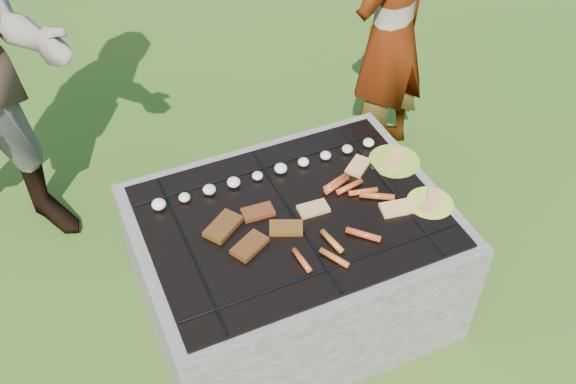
# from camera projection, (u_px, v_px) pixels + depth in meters

# --- Properties ---
(lawn) EXTENTS (60.00, 60.00, 0.00)m
(lawn) POSITION_uv_depth(u_px,v_px,m) (292.00, 303.00, 3.08)
(lawn) COLOR #214912
(lawn) RESTS_ON ground
(fire_pit) EXTENTS (1.30, 1.00, 0.62)m
(fire_pit) POSITION_uv_depth(u_px,v_px,m) (293.00, 266.00, 2.89)
(fire_pit) COLOR gray
(fire_pit) RESTS_ON ground
(mushrooms) EXTENTS (1.06, 0.06, 0.04)m
(mushrooms) POSITION_uv_depth(u_px,v_px,m) (261.00, 174.00, 2.81)
(mushrooms) COLOR white
(mushrooms) RESTS_ON fire_pit
(pork_slabs) EXTENTS (0.40, 0.30, 0.02)m
(pork_slabs) POSITION_uv_depth(u_px,v_px,m) (249.00, 229.00, 2.59)
(pork_slabs) COLOR brown
(pork_slabs) RESTS_ON fire_pit
(sausages) EXTENTS (0.53, 0.48, 0.03)m
(sausages) POSITION_uv_depth(u_px,v_px,m) (346.00, 212.00, 2.65)
(sausages) COLOR red
(sausages) RESTS_ON fire_pit
(bread_on_grate) EXTENTS (0.46, 0.42, 0.02)m
(bread_on_grate) POSITION_uv_depth(u_px,v_px,m) (359.00, 194.00, 2.73)
(bread_on_grate) COLOR tan
(bread_on_grate) RESTS_ON fire_pit
(plate_far) EXTENTS (0.30, 0.30, 0.03)m
(plate_far) POSITION_uv_depth(u_px,v_px,m) (394.00, 161.00, 2.90)
(plate_far) COLOR #C5D332
(plate_far) RESTS_ON fire_pit
(plate_near) EXTENTS (0.26, 0.26, 0.03)m
(plate_near) POSITION_uv_depth(u_px,v_px,m) (430.00, 203.00, 2.71)
(plate_near) COLOR #FFFA3C
(plate_near) RESTS_ON fire_pit
(cook) EXTENTS (0.65, 0.53, 1.52)m
(cook) POSITION_uv_depth(u_px,v_px,m) (391.00, 35.00, 3.41)
(cook) COLOR gray
(cook) RESTS_ON ground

